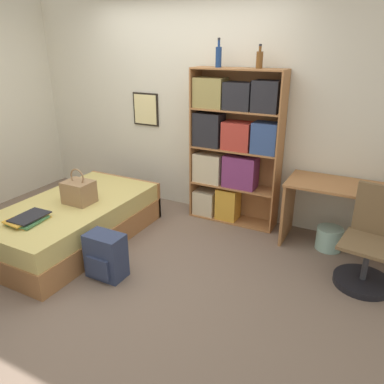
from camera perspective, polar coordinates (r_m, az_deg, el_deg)
name	(u,v)px	position (r m, az deg, el deg)	size (l,w,h in m)	color
ground_plane	(122,254)	(3.97, -10.57, -9.22)	(14.00, 14.00, 0.00)	#756051
wall_back	(189,106)	(4.70, -0.48, 12.97)	(10.00, 0.09, 2.60)	beige
bed	(75,221)	(4.26, -17.39, -4.25)	(1.04, 1.87, 0.45)	#A36B3D
handbag	(79,192)	(4.09, -16.86, 0.05)	(0.30, 0.24, 0.38)	#93704C
book_stack_on_bed	(28,219)	(3.86, -23.73, -3.77)	(0.31, 0.38, 0.06)	gold
bookcase	(231,146)	(4.33, 5.94, 6.99)	(1.04, 0.30, 1.77)	#A36B3D
bottle_green	(219,56)	(4.23, 4.07, 19.94)	(0.06, 0.06, 0.30)	navy
bottle_brown	(260,59)	(4.10, 10.26, 19.29)	(0.07, 0.07, 0.24)	brown
desk	(356,206)	(4.07, 23.74, -1.95)	(1.37, 0.55, 0.71)	#A36B3D
desk_chair	(368,255)	(3.69, 25.24, -8.74)	(0.51, 0.51, 0.88)	black
backpack	(106,256)	(3.55, -13.02, -9.48)	(0.35, 0.25, 0.43)	#2D3856
waste_bin	(329,238)	(4.19, 20.16, -6.65)	(0.27, 0.27, 0.24)	#99C1B2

